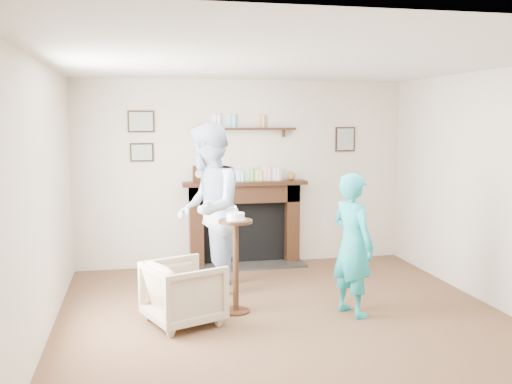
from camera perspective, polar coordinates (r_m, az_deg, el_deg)
The scene contains 6 objects.
ground at distance 5.65m, azimuth 3.55°, elevation -13.24°, with size 5.00×5.00×0.00m, color brown.
room_shell at distance 5.97m, azimuth 1.90°, elevation 3.87°, with size 4.54×5.02×2.52m.
armchair at distance 5.76m, azimuth -7.18°, elevation -12.86°, with size 0.66×0.68×0.62m, color tan.
man at distance 6.66m, azimuth -4.76°, elevation -10.01°, with size 0.94×0.73×1.94m, color #AEB8DA.
woman at distance 6.04m, azimuth 9.48°, elevation -11.93°, with size 0.53×0.35×1.45m, color teal.
pedestal_table at distance 5.83m, azimuth -2.05°, elevation -5.56°, with size 0.35×0.35×1.11m.
Camera 1 is at (-1.42, -5.10, 1.98)m, focal length 40.00 mm.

